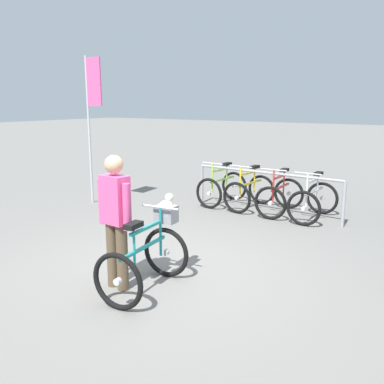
{
  "coord_description": "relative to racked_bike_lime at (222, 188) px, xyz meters",
  "views": [
    {
      "loc": [
        3.31,
        -4.24,
        2.24
      ],
      "look_at": [
        0.11,
        0.56,
        1.0
      ],
      "focal_mm": 39.38,
      "sensor_mm": 36.0,
      "label": 1
    }
  ],
  "objects": [
    {
      "name": "ground_plane",
      "position": [
        1.21,
        -3.74,
        -0.37
      ],
      "size": [
        80.0,
        80.0,
        0.0
      ],
      "primitive_type": "plane",
      "color": "slate"
    },
    {
      "name": "bike_rack_rail",
      "position": [
        1.14,
        -0.25,
        0.3
      ],
      "size": [
        3.2,
        0.26,
        0.88
      ],
      "color": "#99999E",
      "rests_on": "ground"
    },
    {
      "name": "racked_bike_lime",
      "position": [
        0.0,
        0.0,
        0.0
      ],
      "size": [
        0.72,
        1.12,
        0.97
      ],
      "color": "black",
      "rests_on": "ground"
    },
    {
      "name": "racked_bike_yellow",
      "position": [
        0.7,
        -0.04,
        0.0
      ],
      "size": [
        0.75,
        1.17,
        0.98
      ],
      "color": "black",
      "rests_on": "ground"
    },
    {
      "name": "racked_bike_red",
      "position": [
        1.4,
        -0.09,
        0.0
      ],
      "size": [
        0.68,
        1.11,
        0.97
      ],
      "color": "black",
      "rests_on": "ground"
    },
    {
      "name": "racked_bike_white",
      "position": [
        2.1,
        -0.13,
        0.0
      ],
      "size": [
        0.69,
        1.1,
        0.97
      ],
      "color": "black",
      "rests_on": "ground"
    },
    {
      "name": "featured_bicycle",
      "position": [
        1.41,
        -4.25,
        0.12
      ],
      "size": [
        0.77,
        1.24,
        1.09
      ],
      "color": "black",
      "rests_on": "ground"
    },
    {
      "name": "person_with_featured_bike",
      "position": [
        1.08,
        -4.47,
        0.54
      ],
      "size": [
        0.53,
        0.23,
        1.64
      ],
      "color": "brown",
      "rests_on": "ground"
    },
    {
      "name": "banner_flag",
      "position": [
        -2.38,
        -1.5,
        1.86
      ],
      "size": [
        0.45,
        0.05,
        3.2
      ],
      "color": "#B2B2B7",
      "rests_on": "ground"
    }
  ]
}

